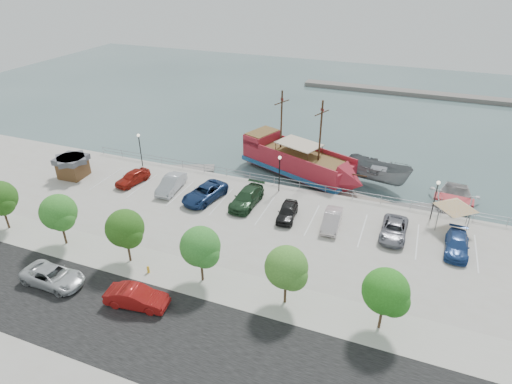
% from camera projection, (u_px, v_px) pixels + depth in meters
% --- Properties ---
extents(ground, '(160.00, 160.00, 0.00)m').
position_uv_depth(ground, '(258.00, 229.00, 43.09)').
color(ground, '#3A5152').
extents(street, '(100.00, 8.00, 0.04)m').
position_uv_depth(street, '(176.00, 337.00, 29.56)').
color(street, black).
rests_on(street, land_slab).
extents(sidewalk, '(100.00, 4.00, 0.05)m').
position_uv_depth(sidewalk, '(214.00, 283.00, 34.45)').
color(sidewalk, '#B1AE9E').
rests_on(sidewalk, land_slab).
extents(seawall_railing, '(50.00, 0.06, 1.00)m').
position_uv_depth(seawall_railing, '(283.00, 182.00, 48.71)').
color(seawall_railing, gray).
rests_on(seawall_railing, land_slab).
extents(far_shore, '(40.00, 3.00, 0.80)m').
position_uv_depth(far_shore, '(404.00, 92.00, 84.58)').
color(far_shore, '#66615A').
rests_on(far_shore, ground).
extents(pirate_ship, '(17.03, 10.19, 10.60)m').
position_uv_depth(pirate_ship, '(305.00, 164.00, 52.21)').
color(pirate_ship, maroon).
rests_on(pirate_ship, ground).
extents(patrol_boat, '(8.42, 5.16, 3.05)m').
position_uv_depth(patrol_boat, '(378.00, 174.00, 50.48)').
color(patrol_boat, slate).
rests_on(patrol_boat, ground).
extents(speedboat, '(6.08, 8.05, 1.57)m').
position_uv_depth(speedboat, '(453.00, 202.00, 46.23)').
color(speedboat, silver).
rests_on(speedboat, ground).
extents(dock_west, '(6.97, 4.40, 0.39)m').
position_uv_depth(dock_west, '(188.00, 169.00, 54.66)').
color(dock_west, gray).
rests_on(dock_west, ground).
extents(dock_mid, '(7.41, 3.33, 0.41)m').
position_uv_depth(dock_mid, '(358.00, 199.00, 47.84)').
color(dock_mid, gray).
rests_on(dock_mid, ground).
extents(dock_east, '(8.12, 4.76, 0.45)m').
position_uv_depth(dock_east, '(417.00, 210.00, 45.82)').
color(dock_east, slate).
rests_on(dock_east, ground).
extents(shed, '(3.25, 3.25, 2.54)m').
position_uv_depth(shed, '(73.00, 166.00, 50.42)').
color(shed, brown).
rests_on(shed, land_slab).
extents(canopy_tent, '(4.58, 4.58, 3.54)m').
position_uv_depth(canopy_tent, '(458.00, 199.00, 40.12)').
color(canopy_tent, slate).
rests_on(canopy_tent, land_slab).
extents(street_van, '(5.30, 2.49, 1.47)m').
position_uv_depth(street_van, '(53.00, 276.00, 34.09)').
color(street_van, '#B8BBBD').
rests_on(street_van, street).
extents(street_sedan, '(4.97, 2.30, 1.58)m').
position_uv_depth(street_sedan, '(137.00, 297.00, 31.91)').
color(street_sedan, maroon).
rests_on(street_sedan, street).
extents(fire_hydrant, '(0.24, 0.24, 0.68)m').
position_uv_depth(fire_hydrant, '(148.00, 269.00, 35.40)').
color(fire_hydrant, gold).
rests_on(fire_hydrant, sidewalk).
extents(lamp_post_left, '(0.36, 0.36, 4.28)m').
position_uv_depth(lamp_post_left, '(140.00, 144.00, 52.16)').
color(lamp_post_left, black).
rests_on(lamp_post_left, land_slab).
extents(lamp_post_mid, '(0.36, 0.36, 4.28)m').
position_uv_depth(lamp_post_mid, '(279.00, 167.00, 46.48)').
color(lamp_post_mid, black).
rests_on(lamp_post_mid, land_slab).
extents(lamp_post_right, '(0.36, 0.36, 4.28)m').
position_uv_depth(lamp_post_right, '(436.00, 193.00, 41.43)').
color(lamp_post_right, black).
rests_on(lamp_post_right, land_slab).
extents(tree_a, '(3.30, 3.20, 5.00)m').
position_uv_depth(tree_a, '(0.00, 199.00, 39.69)').
color(tree_a, '#473321').
rests_on(tree_a, sidewalk).
extents(tree_b, '(3.30, 3.20, 5.00)m').
position_uv_depth(tree_b, '(59.00, 214.00, 37.48)').
color(tree_b, '#473321').
rests_on(tree_b, sidewalk).
extents(tree_c, '(3.30, 3.20, 5.00)m').
position_uv_depth(tree_c, '(126.00, 230.00, 35.28)').
color(tree_c, '#473321').
rests_on(tree_c, sidewalk).
extents(tree_d, '(3.30, 3.20, 5.00)m').
position_uv_depth(tree_d, '(202.00, 248.00, 33.07)').
color(tree_d, '#473321').
rests_on(tree_d, sidewalk).
extents(tree_e, '(3.30, 3.20, 5.00)m').
position_uv_depth(tree_e, '(288.00, 269.00, 30.86)').
color(tree_e, '#473321').
rests_on(tree_e, sidewalk).
extents(tree_f, '(3.30, 3.20, 5.00)m').
position_uv_depth(tree_f, '(388.00, 293.00, 28.65)').
color(tree_f, '#473321').
rests_on(tree_f, sidewalk).
extents(parked_car_a, '(2.62, 4.69, 1.51)m').
position_uv_depth(parked_car_a, '(133.00, 177.00, 49.21)').
color(parked_car_a, maroon).
rests_on(parked_car_a, land_slab).
extents(parked_car_b, '(2.17, 5.09, 1.63)m').
position_uv_depth(parked_car_b, '(171.00, 184.00, 47.65)').
color(parked_car_b, '#ADB1B7').
rests_on(parked_car_b, land_slab).
extents(parked_car_c, '(3.74, 6.13, 1.59)m').
position_uv_depth(parked_car_c, '(205.00, 193.00, 45.88)').
color(parked_car_c, navy).
rests_on(parked_car_c, land_slab).
extents(parked_car_d, '(2.48, 5.67, 1.62)m').
position_uv_depth(parked_car_d, '(247.00, 198.00, 44.95)').
color(parked_car_d, '#204024').
rests_on(parked_car_d, land_slab).
extents(parked_car_e, '(2.10, 4.37, 1.44)m').
position_uv_depth(parked_car_e, '(287.00, 212.00, 42.68)').
color(parked_car_e, black).
rests_on(parked_car_e, land_slab).
extents(parked_car_f, '(1.82, 4.58, 1.48)m').
position_uv_depth(parked_car_f, '(332.00, 220.00, 41.33)').
color(parked_car_f, beige).
rests_on(parked_car_f, land_slab).
extents(parked_car_g, '(2.41, 5.07, 1.40)m').
position_uv_depth(parked_car_g, '(394.00, 230.00, 39.91)').
color(parked_car_g, slate).
rests_on(parked_car_g, land_slab).
extents(parked_car_h, '(2.13, 4.87, 1.39)m').
position_uv_depth(parked_car_h, '(457.00, 245.00, 37.84)').
color(parked_car_h, navy).
rests_on(parked_car_h, land_slab).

